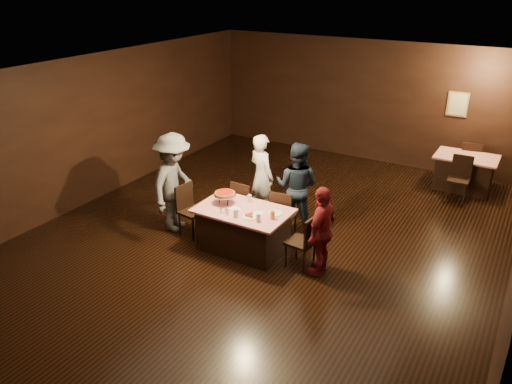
% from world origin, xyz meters
% --- Properties ---
extents(room, '(10.00, 10.04, 3.02)m').
position_xyz_m(room, '(0.00, 0.01, 2.14)').
color(room, black).
rests_on(room, ground).
extents(main_table, '(1.60, 1.00, 0.77)m').
position_xyz_m(main_table, '(-0.15, -0.57, 0.39)').
color(main_table, '#A30A1C').
rests_on(main_table, ground).
extents(back_table, '(1.30, 0.90, 0.77)m').
position_xyz_m(back_table, '(2.68, 4.20, 0.39)').
color(back_table, red).
rests_on(back_table, ground).
extents(chair_far_left, '(0.45, 0.45, 0.95)m').
position_xyz_m(chair_far_left, '(-0.55, 0.18, 0.47)').
color(chair_far_left, black).
rests_on(chair_far_left, ground).
extents(chair_far_right, '(0.46, 0.46, 0.95)m').
position_xyz_m(chair_far_right, '(0.25, 0.18, 0.47)').
color(chair_far_right, black).
rests_on(chair_far_right, ground).
extents(chair_end_left, '(0.48, 0.48, 0.95)m').
position_xyz_m(chair_end_left, '(-1.25, -0.57, 0.47)').
color(chair_end_left, black).
rests_on(chair_end_left, ground).
extents(chair_end_right, '(0.46, 0.46, 0.95)m').
position_xyz_m(chair_end_right, '(0.95, -0.57, 0.47)').
color(chair_end_right, black).
rests_on(chair_end_right, ground).
extents(chair_back_near, '(0.43, 0.43, 0.95)m').
position_xyz_m(chair_back_near, '(2.68, 3.50, 0.47)').
color(chair_back_near, black).
rests_on(chair_back_near, ground).
extents(chair_back_far, '(0.48, 0.48, 0.95)m').
position_xyz_m(chair_back_far, '(2.68, 4.80, 0.47)').
color(chair_back_far, black).
rests_on(chair_back_far, ground).
extents(diner_white_jacket, '(0.72, 0.61, 1.69)m').
position_xyz_m(diner_white_jacket, '(-0.53, 0.74, 0.84)').
color(diner_white_jacket, white).
rests_on(diner_white_jacket, ground).
extents(diner_navy_hoodie, '(0.90, 0.74, 1.70)m').
position_xyz_m(diner_navy_hoodie, '(0.28, 0.62, 0.85)').
color(diner_navy_hoodie, '#16202F').
rests_on(diner_navy_hoodie, ground).
extents(diner_grey_knit, '(0.90, 1.31, 1.87)m').
position_xyz_m(diner_grey_knit, '(-1.66, -0.55, 0.93)').
color(diner_grey_knit, '#58585C').
rests_on(diner_grey_knit, ground).
extents(diner_red_shirt, '(0.37, 0.88, 1.50)m').
position_xyz_m(diner_red_shirt, '(1.30, -0.57, 0.75)').
color(diner_red_shirt, maroon).
rests_on(diner_red_shirt, ground).
extents(pizza_stand, '(0.38, 0.38, 0.22)m').
position_xyz_m(pizza_stand, '(-0.55, -0.52, 0.95)').
color(pizza_stand, black).
rests_on(pizza_stand, main_table).
extents(plate_with_slice, '(0.25, 0.25, 0.06)m').
position_xyz_m(plate_with_slice, '(0.10, -0.75, 0.80)').
color(plate_with_slice, white).
rests_on(plate_with_slice, main_table).
extents(plate_empty, '(0.25, 0.25, 0.01)m').
position_xyz_m(plate_empty, '(0.40, -0.42, 0.78)').
color(plate_empty, white).
rests_on(plate_empty, main_table).
extents(glass_front_left, '(0.08, 0.08, 0.14)m').
position_xyz_m(glass_front_left, '(-0.10, -0.87, 0.84)').
color(glass_front_left, silver).
rests_on(glass_front_left, main_table).
extents(glass_front_right, '(0.08, 0.08, 0.14)m').
position_xyz_m(glass_front_right, '(0.30, -0.82, 0.84)').
color(glass_front_right, silver).
rests_on(glass_front_right, main_table).
extents(glass_amber, '(0.08, 0.08, 0.14)m').
position_xyz_m(glass_amber, '(0.45, -0.62, 0.84)').
color(glass_amber, '#BF7F26').
rests_on(glass_amber, main_table).
extents(glass_back, '(0.08, 0.08, 0.14)m').
position_xyz_m(glass_back, '(-0.20, -0.27, 0.84)').
color(glass_back, silver).
rests_on(glass_back, main_table).
extents(condiments, '(0.17, 0.10, 0.09)m').
position_xyz_m(condiments, '(-0.33, -0.85, 0.82)').
color(condiments, silver).
rests_on(condiments, main_table).
extents(napkin_center, '(0.19, 0.19, 0.01)m').
position_xyz_m(napkin_center, '(0.15, -0.57, 0.77)').
color(napkin_center, white).
rests_on(napkin_center, main_table).
extents(napkin_left, '(0.21, 0.21, 0.01)m').
position_xyz_m(napkin_left, '(-0.30, -0.62, 0.77)').
color(napkin_left, white).
rests_on(napkin_left, main_table).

